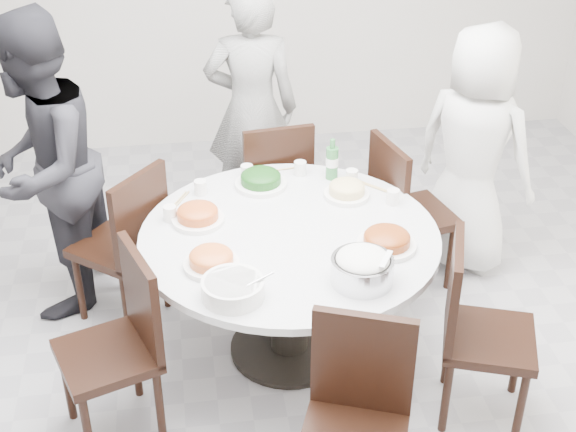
{
  "coord_description": "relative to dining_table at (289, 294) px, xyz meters",
  "views": [
    {
      "loc": [
        -0.25,
        -3.0,
        2.89
      ],
      "look_at": [
        0.25,
        0.38,
        0.82
      ],
      "focal_mm": 50.0,
      "sensor_mm": 36.0,
      "label": 1
    }
  ],
  "objects": [
    {
      "name": "floor",
      "position": [
        -0.25,
        -0.33,
        -0.38
      ],
      "size": [
        6.0,
        6.0,
        0.01
      ],
      "primitive_type": "cube",
      "color": "#A1A1A5",
      "rests_on": "ground"
    },
    {
      "name": "dining_table",
      "position": [
        0.0,
        0.0,
        0.0
      ],
      "size": [
        1.5,
        1.5,
        0.75
      ],
      "primitive_type": "cylinder",
      "color": "silver",
      "rests_on": "floor"
    },
    {
      "name": "chair_ne",
      "position": [
        0.82,
        0.55,
        0.1
      ],
      "size": [
        0.51,
        0.51,
        0.95
      ],
      "primitive_type": "cube",
      "rotation": [
        0.0,
        0.0,
        1.81
      ],
      "color": "black",
      "rests_on": "floor"
    },
    {
      "name": "chair_n",
      "position": [
        0.03,
        0.99,
        0.1
      ],
      "size": [
        0.47,
        0.47,
        0.95
      ],
      "primitive_type": "cube",
      "rotation": [
        0.0,
        0.0,
        3.26
      ],
      "color": "black",
      "rests_on": "floor"
    },
    {
      "name": "chair_nw",
      "position": [
        -0.89,
        0.47,
        0.1
      ],
      "size": [
        0.59,
        0.59,
        0.95
      ],
      "primitive_type": "cube",
      "rotation": [
        0.0,
        0.0,
        4.03
      ],
      "color": "black",
      "rests_on": "floor"
    },
    {
      "name": "chair_sw",
      "position": [
        -0.91,
        -0.45,
        0.1
      ],
      "size": [
        0.54,
        0.54,
        0.95
      ],
      "primitive_type": "cube",
      "rotation": [
        0.0,
        0.0,
        5.06
      ],
      "color": "black",
      "rests_on": "floor"
    },
    {
      "name": "chair_se",
      "position": [
        0.86,
        -0.58,
        0.1
      ],
      "size": [
        0.54,
        0.54,
        0.95
      ],
      "primitive_type": "cube",
      "rotation": [
        0.0,
        0.0,
        7.51
      ],
      "color": "black",
      "rests_on": "floor"
    },
    {
      "name": "diner_right",
      "position": [
        1.21,
        0.71,
        0.39
      ],
      "size": [
        0.87,
        0.87,
        1.53
      ],
      "primitive_type": "imported",
      "rotation": [
        0.0,
        0.0,
        2.35
      ],
      "color": "silver",
      "rests_on": "floor"
    },
    {
      "name": "diner_middle",
      "position": [
        -0.04,
        1.39,
        0.44
      ],
      "size": [
        0.64,
        0.45,
        1.64
      ],
      "primitive_type": "imported",
      "rotation": [
        0.0,
        0.0,
        3.03
      ],
      "color": "black",
      "rests_on": "floor"
    },
    {
      "name": "diner_left",
      "position": [
        -1.25,
        0.66,
        0.49
      ],
      "size": [
        0.84,
        0.98,
        1.74
      ],
      "primitive_type": "imported",
      "rotation": [
        0.0,
        0.0,
        4.47
      ],
      "color": "black",
      "rests_on": "floor"
    },
    {
      "name": "dish_greens",
      "position": [
        -0.08,
        0.5,
        0.41
      ],
      "size": [
        0.28,
        0.28,
        0.07
      ],
      "primitive_type": "cylinder",
      "color": "white",
      "rests_on": "dining_table"
    },
    {
      "name": "dish_pale",
      "position": [
        0.36,
        0.32,
        0.41
      ],
      "size": [
        0.25,
        0.25,
        0.07
      ],
      "primitive_type": "cylinder",
      "color": "white",
      "rests_on": "dining_table"
    },
    {
      "name": "dish_orange",
      "position": [
        -0.44,
        0.17,
        0.41
      ],
      "size": [
        0.27,
        0.27,
        0.07
      ],
      "primitive_type": "cylinder",
      "color": "white",
      "rests_on": "dining_table"
    },
    {
      "name": "dish_redbrown",
      "position": [
        0.44,
        -0.2,
        0.41
      ],
      "size": [
        0.29,
        0.29,
        0.07
      ],
      "primitive_type": "cylinder",
      "color": "white",
      "rests_on": "dining_table"
    },
    {
      "name": "dish_tofu",
      "position": [
        -0.4,
        -0.24,
        0.41
      ],
      "size": [
        0.26,
        0.26,
        0.07
      ],
      "primitive_type": "cylinder",
      "color": "white",
      "rests_on": "dining_table"
    },
    {
      "name": "rice_bowl",
      "position": [
        0.26,
        -0.45,
        0.44
      ],
      "size": [
        0.28,
        0.28,
        0.12
      ],
      "primitive_type": "cylinder",
      "color": "silver",
      "rests_on": "dining_table"
    },
    {
      "name": "soup_bowl",
      "position": [
        -0.32,
        -0.48,
        0.42
      ],
      "size": [
        0.28,
        0.28,
        0.09
      ],
      "primitive_type": "cylinder",
      "color": "white",
      "rests_on": "dining_table"
    },
    {
      "name": "beverage_bottle",
      "position": [
        0.32,
        0.54,
        0.49
      ],
      "size": [
        0.07,
        0.07,
        0.24
      ],
      "primitive_type": "cylinder",
      "color": "#2C6E35",
      "rests_on": "dining_table"
    },
    {
      "name": "tea_cups",
      "position": [
        -0.04,
        0.61,
        0.42
      ],
      "size": [
        0.07,
        0.07,
        0.08
      ],
      "primitive_type": "cylinder",
      "color": "white",
      "rests_on": "dining_table"
    },
    {
      "name": "chopsticks",
      "position": [
        0.04,
        0.66,
        0.38
      ],
      "size": [
        0.24,
        0.04,
        0.01
      ],
      "primitive_type": null,
      "color": "tan",
      "rests_on": "dining_table"
    }
  ]
}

